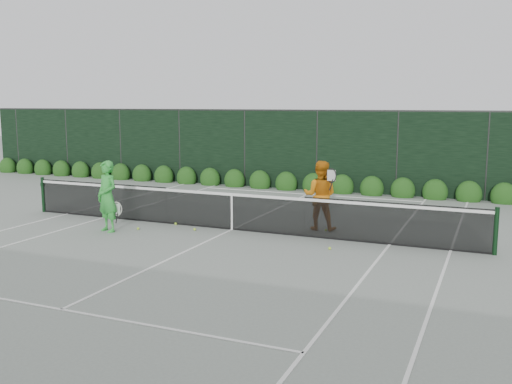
% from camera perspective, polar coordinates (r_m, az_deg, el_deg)
% --- Properties ---
extents(ground, '(80.00, 80.00, 0.00)m').
position_cam_1_polar(ground, '(15.06, -2.41, -3.79)').
color(ground, gray).
rests_on(ground, ground).
extents(tennis_net, '(12.90, 0.10, 1.07)m').
position_cam_1_polar(tennis_net, '(14.97, -2.51, -1.80)').
color(tennis_net, black).
rests_on(tennis_net, ground).
extents(player_woman, '(0.78, 0.63, 1.85)m').
position_cam_1_polar(player_woman, '(15.18, -14.65, -0.43)').
color(player_woman, green).
rests_on(player_woman, ground).
extents(player_man, '(0.98, 0.79, 1.83)m').
position_cam_1_polar(player_man, '(15.01, 6.43, -0.34)').
color(player_man, orange).
rests_on(player_man, ground).
extents(court_lines, '(11.03, 23.83, 0.01)m').
position_cam_1_polar(court_lines, '(15.06, -2.41, -3.77)').
color(court_lines, white).
rests_on(court_lines, ground).
extents(windscreen_fence, '(32.00, 21.07, 3.06)m').
position_cam_1_polar(windscreen_fence, '(12.44, -7.85, 0.53)').
color(windscreen_fence, black).
rests_on(windscreen_fence, ground).
extents(hedge_row, '(31.66, 0.65, 0.94)m').
position_cam_1_polar(hedge_row, '(21.59, 5.78, 0.67)').
color(hedge_row, '#11360E').
rests_on(hedge_row, ground).
extents(tennis_balls, '(5.29, 1.85, 0.07)m').
position_cam_1_polar(tennis_balls, '(14.72, -2.67, -3.96)').
color(tennis_balls, '#B2E432').
rests_on(tennis_balls, ground).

